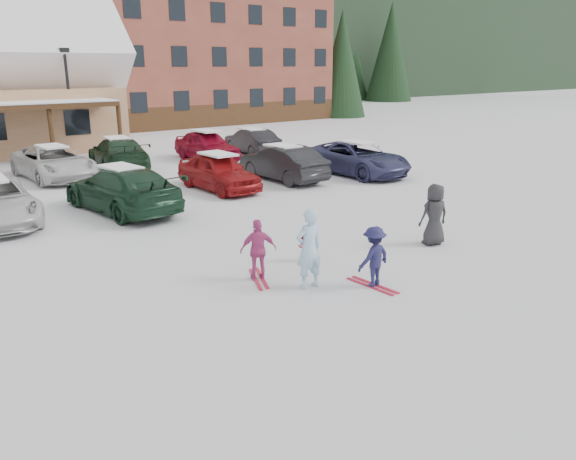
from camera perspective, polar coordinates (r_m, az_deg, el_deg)
ground at (r=13.30m, az=1.56°, el=-5.34°), size 160.00×160.00×0.00m
alpine_hotel at (r=52.60m, az=-12.93°, el=20.15°), size 31.48×14.01×21.48m
lamp_post at (r=34.33m, az=-21.37°, el=12.66°), size 0.50×0.25×5.80m
conifer_1 at (r=56.20m, az=5.49°, el=17.78°), size 4.84×4.84×11.22m
conifer_3 at (r=55.37m, az=-23.48°, el=15.39°), size 3.96×3.96×9.18m
conifer_4 at (r=69.56m, az=-0.08°, el=17.83°), size 5.06×5.06×11.73m
adult_skier at (r=12.70m, az=2.13°, el=-1.92°), size 0.70×0.48×1.88m
toddler_red at (r=14.59m, az=1.53°, el=-1.66°), size 0.49×0.46×0.80m
child_navy at (r=12.98m, az=8.71°, el=-2.72°), size 0.96×0.60×1.44m
skis_child_navy at (r=13.22m, az=8.58°, el=-5.60°), size 0.30×1.41×0.03m
child_magenta at (r=13.25m, az=-3.03°, el=-2.03°), size 0.94×0.68×1.48m
skis_child_magenta at (r=13.50m, az=-2.98°, el=-4.95°), size 0.74×1.37×0.03m
bystander_dark at (r=16.33m, az=14.64°, el=1.53°), size 0.98×0.77×1.76m
parked_car_3 at (r=20.32m, az=-16.51°, el=4.00°), size 2.88×5.64×1.57m
parked_car_4 at (r=23.07m, az=-7.08°, el=5.88°), size 1.91×4.41×1.48m
parked_car_5 at (r=24.85m, az=-0.55°, el=6.82°), size 1.74×4.68×1.53m
parked_car_6 at (r=26.40m, az=7.02°, el=7.25°), size 2.60×5.46×1.50m
parked_car_10 at (r=27.22m, az=-22.72°, el=6.34°), size 2.84×5.47×1.47m
parked_car_11 at (r=28.87m, az=-16.86°, el=7.47°), size 2.79×5.47×1.52m
parked_car_12 at (r=30.49m, az=-8.24°, el=8.49°), size 2.00×4.64×1.56m
parked_car_13 at (r=32.43m, az=-3.69°, el=8.97°), size 1.86×4.41×1.42m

